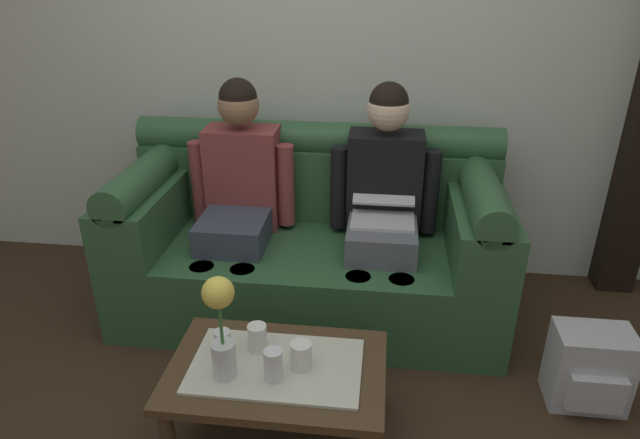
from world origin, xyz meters
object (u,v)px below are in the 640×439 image
object	(u,v)px
coffee_table	(277,376)
cup_near_right	(223,341)
flower_vase	(221,323)
cup_far_center	(257,338)
person_right	(384,198)
cup_near_left	(273,365)
person_left	(239,191)
backpack_right	(589,369)
cup_far_left	(301,355)
couch	(311,243)

from	to	relation	value
coffee_table	cup_near_right	distance (m)	0.25
flower_vase	cup_far_center	bearing A→B (deg)	62.05
person_right	cup_near_left	size ratio (longest dim) A/B	9.79
person_left	backpack_right	world-z (taller)	person_left
cup_far_left	backpack_right	distance (m)	1.26
cup_far_left	flower_vase	bearing A→B (deg)	-163.31
couch	person_right	size ratio (longest dim) A/B	1.61
person_right	flower_vase	distance (m)	1.18
person_right	backpack_right	size ratio (longest dim) A/B	3.41
cup_far_center	cup_near_left	bearing A→B (deg)	-58.62
person_right	cup_near_right	distance (m)	1.11
coffee_table	cup_far_left	world-z (taller)	cup_far_left
person_right	coffee_table	distance (m)	1.10
person_left	cup_near_right	world-z (taller)	person_left
person_right	flower_vase	world-z (taller)	person_right
flower_vase	cup_far_center	world-z (taller)	flower_vase
backpack_right	person_right	bearing A→B (deg)	145.53
cup_far_left	backpack_right	bearing A→B (deg)	16.16
cup_far_left	couch	bearing A→B (deg)	95.69
coffee_table	cup_near_left	xyz separation A→B (m)	(0.01, -0.07, 0.12)
cup_far_center	cup_far_left	world-z (taller)	cup_far_center
person_right	backpack_right	xyz separation A→B (m)	(0.91, -0.62, -0.48)
flower_vase	backpack_right	size ratio (longest dim) A/B	1.17
cup_near_left	person_right	bearing A→B (deg)	70.46
cup_near_right	cup_far_left	distance (m)	0.33
person_right	cup_far_left	size ratio (longest dim) A/B	11.50
cup_near_left	person_left	bearing A→B (deg)	110.14
person_right	cup_near_left	world-z (taller)	person_right
flower_vase	backpack_right	xyz separation A→B (m)	(1.46, 0.42, -0.42)
flower_vase	person_left	bearing A→B (deg)	100.82
cup_near_right	couch	bearing A→B (deg)	76.11
person_left	backpack_right	distance (m)	1.83
cup_near_right	cup_far_center	size ratio (longest dim) A/B	0.78
cup_near_right	backpack_right	size ratio (longest dim) A/B	0.24
cup_far_center	cup_far_left	xyz separation A→B (m)	(0.19, -0.08, -0.00)
person_right	cup_far_left	xyz separation A→B (m)	(-0.28, -0.96, -0.25)
cup_near_left	cup_far_left	bearing A→B (deg)	40.15
couch	coffee_table	bearing A→B (deg)	-90.00
cup_near_left	backpack_right	world-z (taller)	cup_near_left
flower_vase	backpack_right	distance (m)	1.57
couch	coffee_table	world-z (taller)	couch
coffee_table	flower_vase	world-z (taller)	flower_vase
person_left	cup_near_right	bearing A→B (deg)	-80.48
coffee_table	cup_near_left	bearing A→B (deg)	-85.26
person_left	person_right	size ratio (longest dim) A/B	1.00
person_left	cup_far_left	distance (m)	1.10
person_right	cup_near_right	world-z (taller)	person_right
person_left	cup_far_left	size ratio (longest dim) A/B	11.50
coffee_table	cup_near_right	size ratio (longest dim) A/B	9.51
person_left	flower_vase	distance (m)	1.07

